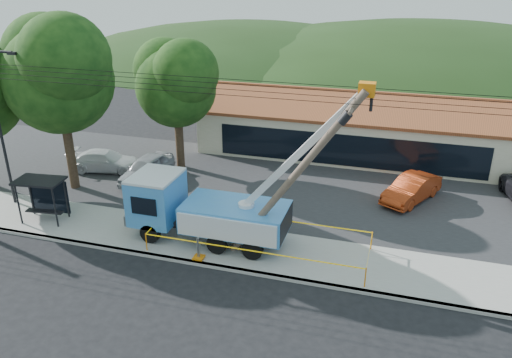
{
  "coord_description": "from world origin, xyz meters",
  "views": [
    {
      "loc": [
        7.19,
        -16.26,
        12.99
      ],
      "look_at": [
        0.82,
        5.0,
        3.46
      ],
      "focal_mm": 35.0,
      "sensor_mm": 36.0,
      "label": 1
    }
  ],
  "objects_px": {
    "car_white": "(107,172)",
    "car_silver": "(148,182)",
    "leaning_pole": "(299,170)",
    "bus_shelter": "(42,190)",
    "car_red": "(410,202)",
    "utility_truck": "(204,208)"
  },
  "relations": [
    {
      "from": "leaning_pole",
      "to": "car_red",
      "type": "bearing_deg",
      "value": 58.65
    },
    {
      "from": "leaning_pole",
      "to": "car_white",
      "type": "distance_m",
      "value": 17.19
    },
    {
      "from": "leaning_pole",
      "to": "car_white",
      "type": "relative_size",
      "value": 1.75
    },
    {
      "from": "leaning_pole",
      "to": "car_white",
      "type": "height_order",
      "value": "leaning_pole"
    },
    {
      "from": "car_white",
      "to": "car_silver",
      "type": "bearing_deg",
      "value": -111.25
    },
    {
      "from": "utility_truck",
      "to": "car_red",
      "type": "height_order",
      "value": "utility_truck"
    },
    {
      "from": "bus_shelter",
      "to": "car_white",
      "type": "distance_m",
      "value": 7.5
    },
    {
      "from": "utility_truck",
      "to": "bus_shelter",
      "type": "distance_m",
      "value": 9.14
    },
    {
      "from": "car_silver",
      "to": "bus_shelter",
      "type": "bearing_deg",
      "value": -109.16
    },
    {
      "from": "bus_shelter",
      "to": "car_red",
      "type": "distance_m",
      "value": 20.9
    },
    {
      "from": "car_red",
      "to": "car_white",
      "type": "bearing_deg",
      "value": -148.56
    },
    {
      "from": "leaning_pole",
      "to": "car_silver",
      "type": "height_order",
      "value": "leaning_pole"
    },
    {
      "from": "utility_truck",
      "to": "car_white",
      "type": "xyz_separation_m",
      "value": [
        -9.96,
        6.69,
        -1.85
      ]
    },
    {
      "from": "car_white",
      "to": "leaning_pole",
      "type": "bearing_deg",
      "value": -125.87
    },
    {
      "from": "utility_truck",
      "to": "car_red",
      "type": "relative_size",
      "value": 2.55
    },
    {
      "from": "car_red",
      "to": "utility_truck",
      "type": "bearing_deg",
      "value": -113.75
    },
    {
      "from": "car_silver",
      "to": "leaning_pole",
      "type": "bearing_deg",
      "value": -26.88
    },
    {
      "from": "utility_truck",
      "to": "leaning_pole",
      "type": "bearing_deg",
      "value": -7.24
    },
    {
      "from": "utility_truck",
      "to": "car_silver",
      "type": "xyz_separation_m",
      "value": [
        -6.44,
        5.97,
        -1.85
      ]
    },
    {
      "from": "car_silver",
      "to": "car_white",
      "type": "relative_size",
      "value": 0.99
    },
    {
      "from": "utility_truck",
      "to": "bus_shelter",
      "type": "relative_size",
      "value": 4.37
    },
    {
      "from": "car_white",
      "to": "bus_shelter",
      "type": "bearing_deg",
      "value": 176.95
    }
  ]
}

